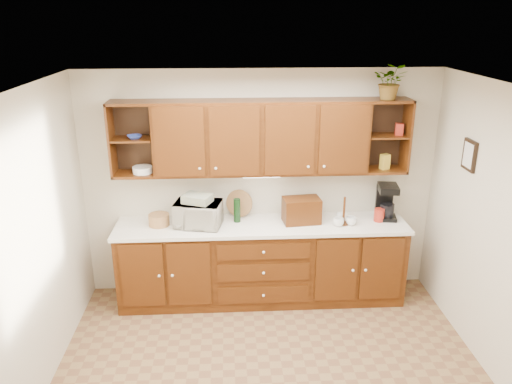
{
  "coord_description": "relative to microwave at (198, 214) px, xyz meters",
  "views": [
    {
      "loc": [
        -0.35,
        -3.64,
        3.14
      ],
      "look_at": [
        -0.08,
        1.15,
        1.42
      ],
      "focal_mm": 35.0,
      "sensor_mm": 36.0,
      "label": 1
    }
  ],
  "objects": [
    {
      "name": "canister_white",
      "position": [
        1.06,
        0.12,
        -0.04
      ],
      "size": [
        0.08,
        0.08,
        0.2
      ],
      "primitive_type": "cylinder",
      "rotation": [
        0.0,
        0.0,
        -0.02
      ],
      "color": "white",
      "rests_on": "countertop"
    },
    {
      "name": "bowl_stack",
      "position": [
        -0.64,
        0.13,
        0.84
      ],
      "size": [
        0.2,
        0.2,
        0.04
      ],
      "primitive_type": "imported",
      "rotation": [
        0.0,
        0.0,
        0.37
      ],
      "color": "#293B96",
      "rests_on": "upper_cabinets"
    },
    {
      "name": "countertop",
      "position": [
        0.7,
        0.01,
        -0.16
      ],
      "size": [
        3.24,
        0.64,
        0.04
      ],
      "primitive_type": "cube",
      "color": "white",
      "rests_on": "base_cabinets"
    },
    {
      "name": "wicker_basket",
      "position": [
        -0.43,
        0.04,
        -0.07
      ],
      "size": [
        0.3,
        0.3,
        0.13
      ],
      "primitive_type": "cylinder",
      "rotation": [
        0.0,
        0.0,
        0.43
      ],
      "color": "#A07142",
      "rests_on": "countertop"
    },
    {
      "name": "right_wall",
      "position": [
        2.7,
        -1.43,
        0.22
      ],
      "size": [
        0.0,
        3.5,
        3.5
      ],
      "primitive_type": "plane",
      "rotation": [
        1.57,
        0.0,
        -1.57
      ],
      "color": "beige",
      "rests_on": "floor"
    },
    {
      "name": "undercabinet_light",
      "position": [
        0.7,
        0.1,
        0.39
      ],
      "size": [
        0.4,
        0.05,
        0.02
      ],
      "primitive_type": "cube",
      "color": "white",
      "rests_on": "upper_cabinets"
    },
    {
      "name": "wine_bottle",
      "position": [
        0.43,
        0.09,
        -0.0
      ],
      "size": [
        0.09,
        0.09,
        0.27
      ],
      "primitive_type": "cylinder",
      "rotation": [
        0.0,
        0.0,
        -0.26
      ],
      "color": "black",
      "rests_on": "countertop"
    },
    {
      "name": "pantry_box_red",
      "position": [
        2.2,
        0.14,
        0.89
      ],
      "size": [
        0.1,
        0.09,
        0.13
      ],
      "primitive_type": "cube",
      "rotation": [
        0.0,
        0.0,
        -0.2
      ],
      "color": "#A32517",
      "rests_on": "upper_cabinets"
    },
    {
      "name": "canister_red",
      "position": [
        2.02,
        0.02,
        -0.06
      ],
      "size": [
        0.12,
        0.12,
        0.15
      ],
      "primitive_type": "cylinder",
      "rotation": [
        0.0,
        0.0,
        0.04
      ],
      "color": "#A32517",
      "rests_on": "countertop"
    },
    {
      "name": "upper_cabinets",
      "position": [
        0.71,
        0.16,
        0.81
      ],
      "size": [
        3.2,
        0.33,
        0.8
      ],
      "color": "#311505",
      "rests_on": "back_wall"
    },
    {
      "name": "woven_tray",
      "position": [
        0.46,
        0.26,
        -0.13
      ],
      "size": [
        0.32,
        0.2,
        0.31
      ],
      "primitive_type": "cylinder",
      "rotation": [
        1.36,
        0.0,
        -0.39
      ],
      "color": "#A07142",
      "rests_on": "countertop"
    },
    {
      "name": "potted_plant",
      "position": [
        2.04,
        0.1,
        1.4
      ],
      "size": [
        0.43,
        0.4,
        0.38
      ],
      "primitive_type": "imported",
      "rotation": [
        0.0,
        0.0,
        -0.41
      ],
      "color": "#999999",
      "rests_on": "upper_cabinets"
    },
    {
      "name": "coffee_maker",
      "position": [
        2.12,
        0.12,
        0.05
      ],
      "size": [
        0.25,
        0.3,
        0.4
      ],
      "rotation": [
        0.0,
        0.0,
        -0.14
      ],
      "color": "black",
      "rests_on": "countertop"
    },
    {
      "name": "back_wall",
      "position": [
        0.7,
        0.32,
        0.22
      ],
      "size": [
        4.0,
        0.0,
        4.0
      ],
      "primitive_type": "plane",
      "rotation": [
        1.57,
        0.0,
        0.0
      ],
      "color": "beige",
      "rests_on": "floor"
    },
    {
      "name": "canister_yellow",
      "position": [
        1.12,
        -0.02,
        -0.08
      ],
      "size": [
        0.09,
        0.09,
        0.12
      ],
      "primitive_type": "cylinder",
      "rotation": [
        0.0,
        0.0,
        0.01
      ],
      "color": "gold",
      "rests_on": "countertop"
    },
    {
      "name": "mug_tree",
      "position": [
        1.6,
        -0.04,
        -0.09
      ],
      "size": [
        0.3,
        0.29,
        0.32
      ],
      "rotation": [
        0.0,
        0.0,
        -0.38
      ],
      "color": "#311505",
      "rests_on": "countertop"
    },
    {
      "name": "microwave",
      "position": [
        0.0,
        0.0,
        0.0
      ],
      "size": [
        0.55,
        0.43,
        0.28
      ],
      "primitive_type": "imported",
      "rotation": [
        0.0,
        0.0,
        -0.2
      ],
      "color": "beige",
      "rests_on": "countertop"
    },
    {
      "name": "towel_stack",
      "position": [
        0.0,
        0.0,
        0.18
      ],
      "size": [
        0.35,
        0.31,
        0.09
      ],
      "primitive_type": "cube",
      "rotation": [
        0.0,
        0.0,
        -0.41
      ],
      "color": "#DCC267",
      "rests_on": "microwave"
    },
    {
      "name": "ceiling",
      "position": [
        0.7,
        -1.43,
        1.52
      ],
      "size": [
        4.0,
        4.0,
        0.0
      ],
      "primitive_type": "plane",
      "rotation": [
        3.14,
        0.0,
        0.0
      ],
      "color": "white",
      "rests_on": "back_wall"
    },
    {
      "name": "left_wall",
      "position": [
        -1.3,
        -1.43,
        0.22
      ],
      "size": [
        0.0,
        3.5,
        3.5
      ],
      "primitive_type": "plane",
      "rotation": [
        1.57,
        0.0,
        1.57
      ],
      "color": "beige",
      "rests_on": "floor"
    },
    {
      "name": "framed_picture",
      "position": [
        2.68,
        -0.53,
        0.77
      ],
      "size": [
        0.03,
        0.24,
        0.3
      ],
      "primitive_type": "cube",
      "color": "black",
      "rests_on": "right_wall"
    },
    {
      "name": "base_cabinets",
      "position": [
        0.7,
        0.02,
        -0.63
      ],
      "size": [
        3.2,
        0.6,
        0.9
      ],
      "primitive_type": "cube",
      "color": "#311505",
      "rests_on": "floor"
    },
    {
      "name": "pantry_box_yellow",
      "position": [
        2.07,
        0.12,
        0.53
      ],
      "size": [
        0.11,
        0.1,
        0.17
      ],
      "primitive_type": "cube",
      "rotation": [
        0.0,
        0.0,
        0.4
      ],
      "color": "gold",
      "rests_on": "upper_cabinets"
    },
    {
      "name": "plate_stack",
      "position": [
        -0.58,
        0.13,
        0.48
      ],
      "size": [
        0.28,
        0.28,
        0.07
      ],
      "primitive_type": "cylinder",
      "rotation": [
        0.0,
        0.0,
        0.38
      ],
      "color": "white",
      "rests_on": "upper_cabinets"
    },
    {
      "name": "bread_box",
      "position": [
        1.14,
        0.04,
        0.0
      ],
      "size": [
        0.43,
        0.29,
        0.28
      ],
      "primitive_type": "cube",
      "rotation": [
        0.0,
        0.0,
        0.11
      ],
      "color": "#311505",
      "rests_on": "countertop"
    },
    {
      "name": "floor",
      "position": [
        0.7,
        -1.43,
        -1.08
      ],
      "size": [
        4.0,
        4.0,
        0.0
      ],
      "primitive_type": "plane",
      "color": "olive",
      "rests_on": "ground"
    }
  ]
}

